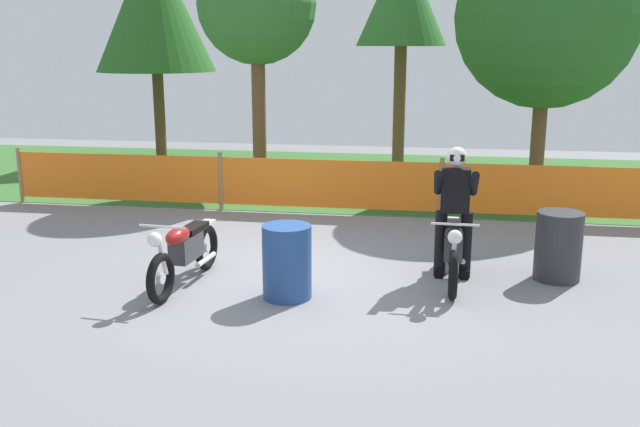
{
  "coord_description": "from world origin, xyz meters",
  "views": [
    {
      "loc": [
        1.81,
        -8.49,
        2.94
      ],
      "look_at": [
        0.45,
        -0.15,
        0.9
      ],
      "focal_mm": 39.7,
      "sensor_mm": 36.0,
      "label": 1
    }
  ],
  "objects_px": {
    "rider_trailing": "(455,205)",
    "oil_drum": "(558,246)",
    "spare_drum": "(287,262)",
    "motorcycle_trailing": "(453,248)",
    "motorcycle_lead": "(184,251)"
  },
  "relations": [
    {
      "from": "motorcycle_lead",
      "to": "rider_trailing",
      "type": "height_order",
      "value": "rider_trailing"
    },
    {
      "from": "motorcycle_trailing",
      "to": "spare_drum",
      "type": "xyz_separation_m",
      "value": [
        -1.94,
        -0.9,
        0.0
      ]
    },
    {
      "from": "motorcycle_lead",
      "to": "oil_drum",
      "type": "relative_size",
      "value": 2.19
    },
    {
      "from": "motorcycle_trailing",
      "to": "oil_drum",
      "type": "distance_m",
      "value": 1.35
    },
    {
      "from": "motorcycle_trailing",
      "to": "spare_drum",
      "type": "distance_m",
      "value": 2.14
    },
    {
      "from": "oil_drum",
      "to": "spare_drum",
      "type": "distance_m",
      "value": 3.47
    },
    {
      "from": "oil_drum",
      "to": "spare_drum",
      "type": "xyz_separation_m",
      "value": [
        -3.26,
        -1.2,
        0.0
      ]
    },
    {
      "from": "motorcycle_trailing",
      "to": "motorcycle_lead",
      "type": "bearing_deg",
      "value": -77.57
    },
    {
      "from": "rider_trailing",
      "to": "oil_drum",
      "type": "height_order",
      "value": "rider_trailing"
    },
    {
      "from": "motorcycle_trailing",
      "to": "oil_drum",
      "type": "relative_size",
      "value": 2.16
    },
    {
      "from": "motorcycle_lead",
      "to": "motorcycle_trailing",
      "type": "distance_m",
      "value": 3.35
    },
    {
      "from": "motorcycle_lead",
      "to": "spare_drum",
      "type": "distance_m",
      "value": 1.36
    },
    {
      "from": "spare_drum",
      "to": "motorcycle_trailing",
      "type": "bearing_deg",
      "value": 24.81
    },
    {
      "from": "rider_trailing",
      "to": "oil_drum",
      "type": "xyz_separation_m",
      "value": [
        1.32,
        0.1,
        -0.51
      ]
    },
    {
      "from": "motorcycle_trailing",
      "to": "spare_drum",
      "type": "bearing_deg",
      "value": -64.54
    }
  ]
}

